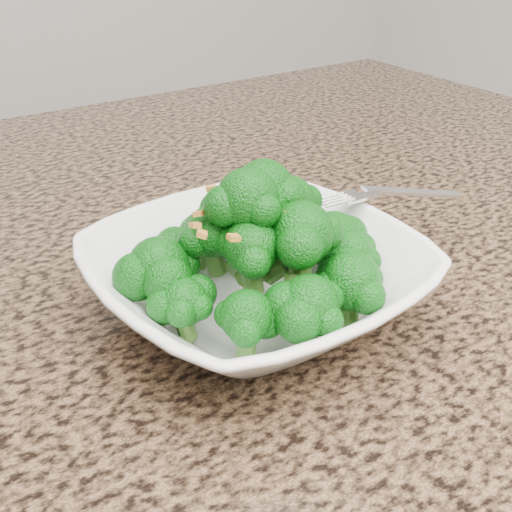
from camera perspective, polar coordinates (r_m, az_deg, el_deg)
granite_counter at (r=0.53m, az=-18.56°, el=-6.20°), size 1.64×1.04×0.03m
bowl at (r=0.48m, az=0.00°, el=-2.14°), size 0.25×0.25×0.06m
broccoli_pile at (r=0.45m, az=0.00°, el=5.34°), size 0.21×0.21×0.08m
garlic_topping at (r=0.43m, az=0.00°, el=10.44°), size 0.13×0.13×0.01m
fork at (r=0.54m, az=10.18°, el=5.35°), size 0.17×0.06×0.01m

